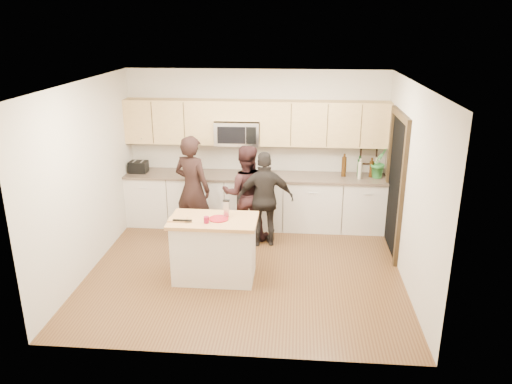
# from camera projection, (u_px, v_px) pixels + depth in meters

# --- Properties ---
(floor) EXTENTS (4.50, 4.50, 0.00)m
(floor) POSITION_uv_depth(u_px,v_px,m) (245.00, 269.00, 7.34)
(floor) COLOR brown
(floor) RESTS_ON ground
(room_shell) EXTENTS (4.52, 4.02, 2.71)m
(room_shell) POSITION_uv_depth(u_px,v_px,m) (244.00, 156.00, 6.77)
(room_shell) COLOR #BEB4A2
(room_shell) RESTS_ON ground
(back_cabinetry) EXTENTS (4.50, 0.66, 0.94)m
(back_cabinetry) POSITION_uv_depth(u_px,v_px,m) (255.00, 200.00, 8.77)
(back_cabinetry) COLOR beige
(back_cabinetry) RESTS_ON ground
(upper_cabinetry) EXTENTS (4.50, 0.33, 0.75)m
(upper_cabinetry) POSITION_uv_depth(u_px,v_px,m) (258.00, 122.00, 8.46)
(upper_cabinetry) COLOR tan
(upper_cabinetry) RESTS_ON ground
(microwave) EXTENTS (0.76, 0.41, 0.40)m
(microwave) POSITION_uv_depth(u_px,v_px,m) (237.00, 133.00, 8.52)
(microwave) COLOR silver
(microwave) RESTS_ON ground
(doorway) EXTENTS (0.06, 1.25, 2.20)m
(doorway) POSITION_uv_depth(u_px,v_px,m) (396.00, 180.00, 7.63)
(doorway) COLOR black
(doorway) RESTS_ON ground
(framed_picture) EXTENTS (0.30, 0.03, 0.38)m
(framed_picture) POSITION_uv_depth(u_px,v_px,m) (369.00, 154.00, 8.63)
(framed_picture) COLOR black
(framed_picture) RESTS_ON ground
(dish_towel) EXTENTS (0.34, 0.60, 0.48)m
(dish_towel) POSITION_uv_depth(u_px,v_px,m) (199.00, 184.00, 8.57)
(dish_towel) COLOR white
(dish_towel) RESTS_ON ground
(island) EXTENTS (1.20, 0.70, 0.90)m
(island) POSITION_uv_depth(u_px,v_px,m) (214.00, 248.00, 6.96)
(island) COLOR beige
(island) RESTS_ON ground
(red_plate) EXTENTS (0.27, 0.27, 0.02)m
(red_plate) POSITION_uv_depth(u_px,v_px,m) (219.00, 219.00, 6.80)
(red_plate) COLOR maroon
(red_plate) RESTS_ON island
(box_grater) EXTENTS (0.09, 0.06, 0.23)m
(box_grater) POSITION_uv_depth(u_px,v_px,m) (226.00, 208.00, 6.84)
(box_grater) COLOR silver
(box_grater) RESTS_ON red_plate
(drink_glass) EXTENTS (0.07, 0.07, 0.09)m
(drink_glass) POSITION_uv_depth(u_px,v_px,m) (206.00, 220.00, 6.66)
(drink_glass) COLOR maroon
(drink_glass) RESTS_ON island
(cutting_board) EXTENTS (0.24, 0.20, 0.02)m
(cutting_board) POSITION_uv_depth(u_px,v_px,m) (178.00, 219.00, 6.78)
(cutting_board) COLOR #B07749
(cutting_board) RESTS_ON island
(tongs) EXTENTS (0.26, 0.03, 0.02)m
(tongs) POSITION_uv_depth(u_px,v_px,m) (182.00, 220.00, 6.70)
(tongs) COLOR black
(tongs) RESTS_ON cutting_board
(knife) EXTENTS (0.19, 0.02, 0.01)m
(knife) POSITION_uv_depth(u_px,v_px,m) (183.00, 220.00, 6.73)
(knife) COLOR silver
(knife) RESTS_ON cutting_board
(toaster) EXTENTS (0.31, 0.24, 0.20)m
(toaster) POSITION_uv_depth(u_px,v_px,m) (139.00, 167.00, 8.73)
(toaster) COLOR black
(toaster) RESTS_ON back_cabinetry
(bottle_cluster) EXTENTS (0.64, 0.31, 0.40)m
(bottle_cluster) POSITION_uv_depth(u_px,v_px,m) (361.00, 167.00, 8.47)
(bottle_cluster) COLOR #341D09
(bottle_cluster) RESTS_ON back_cabinetry
(orchid) EXTENTS (0.38, 0.37, 0.53)m
(orchid) POSITION_uv_depth(u_px,v_px,m) (379.00, 162.00, 8.40)
(orchid) COLOR #307A35
(orchid) RESTS_ON back_cabinetry
(woman_left) EXTENTS (0.76, 0.64, 1.76)m
(woman_left) POSITION_uv_depth(u_px,v_px,m) (192.00, 189.00, 8.11)
(woman_left) COLOR black
(woman_left) RESTS_ON ground
(woman_center) EXTENTS (0.84, 0.69, 1.59)m
(woman_center) POSITION_uv_depth(u_px,v_px,m) (245.00, 193.00, 8.14)
(woman_center) COLOR black
(woman_center) RESTS_ON ground
(woman_right) EXTENTS (0.96, 0.52, 1.55)m
(woman_right) POSITION_uv_depth(u_px,v_px,m) (265.00, 199.00, 7.92)
(woman_right) COLOR black
(woman_right) RESTS_ON ground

